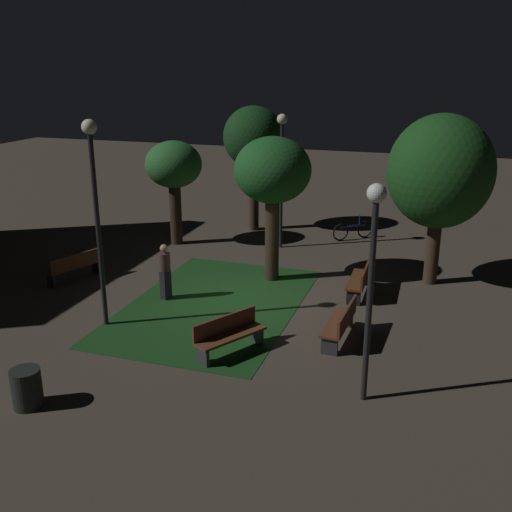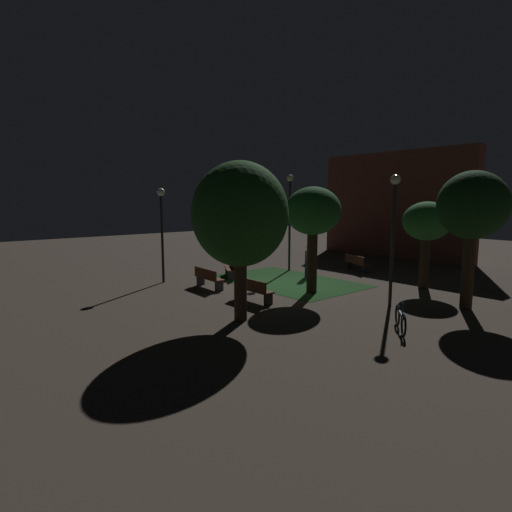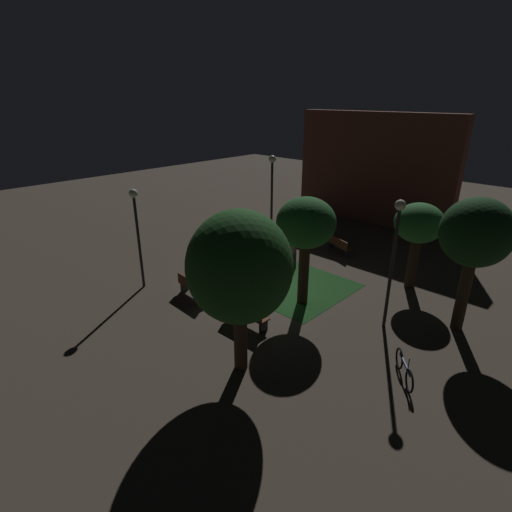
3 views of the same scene
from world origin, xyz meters
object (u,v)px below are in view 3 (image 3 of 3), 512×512
at_px(tree_back_left, 306,225).
at_px(tree_tall_center, 476,235).
at_px(lamp_post_plaza_east, 137,222).
at_px(trash_bin, 216,234).
at_px(bench_corner, 339,245).
at_px(lamp_post_near_wall, 395,244).
at_px(bench_front_right, 214,262).
at_px(pedestrian, 293,252).
at_px(bench_front_left, 246,313).
at_px(lamp_post_path_center, 272,190).
at_px(bench_lawn_edge, 194,287).
at_px(tree_right_canopy, 419,225).
at_px(tree_left_canopy, 239,268).
at_px(bicycle, 404,369).

height_order(tree_back_left, tree_tall_center, tree_tall_center).
distance_m(lamp_post_plaza_east, trash_bin, 7.08).
height_order(bench_corner, lamp_post_near_wall, lamp_post_near_wall).
distance_m(bench_front_right, lamp_post_near_wall, 8.72).
bearing_deg(pedestrian, trash_bin, 179.14).
height_order(bench_front_left, lamp_post_near_wall, lamp_post_near_wall).
xyz_separation_m(lamp_post_plaza_east, trash_bin, (-2.30, 6.18, -2.59)).
bearing_deg(lamp_post_path_center, bench_front_right, -97.43).
bearing_deg(bench_lawn_edge, bench_corner, 79.61).
distance_m(tree_right_canopy, lamp_post_near_wall, 3.87).
height_order(tree_left_canopy, tree_tall_center, tree_left_canopy).
xyz_separation_m(bench_lawn_edge, tree_left_canopy, (4.74, -1.87, 2.90)).
bearing_deg(lamp_post_path_center, bench_lawn_edge, -80.84).
bearing_deg(lamp_post_plaza_east, trash_bin, 110.39).
bearing_deg(lamp_post_path_center, trash_bin, -170.92).
xyz_separation_m(bench_front_left, lamp_post_near_wall, (3.72, 3.44, 2.72)).
bearing_deg(tree_left_canopy, bench_front_left, 131.65).
relative_size(bench_front_left, tree_left_canopy, 0.36).
bearing_deg(tree_tall_center, bench_lawn_edge, -149.71).
height_order(lamp_post_near_wall, trash_bin, lamp_post_near_wall).
xyz_separation_m(bicycle, pedestrian, (-7.53, 4.08, 0.51)).
bearing_deg(lamp_post_plaza_east, tree_back_left, 31.84).
height_order(bench_front_right, lamp_post_plaza_east, lamp_post_plaza_east).
relative_size(tree_back_left, bicycle, 3.22).
xyz_separation_m(bench_front_left, lamp_post_plaza_east, (-5.50, -0.90, 2.50)).
bearing_deg(bench_front_left, tree_back_left, 80.86).
height_order(tree_back_left, bicycle, tree_back_left).
relative_size(bench_corner, bicycle, 1.36).
relative_size(lamp_post_plaza_east, lamp_post_near_wall, 0.92).
bearing_deg(pedestrian, bench_corner, 81.93).
height_order(tree_left_canopy, bicycle, tree_left_canopy).
relative_size(lamp_post_path_center, bicycle, 3.80).
height_order(bench_corner, bench_front_right, same).
bearing_deg(bench_front_left, bench_front_right, 152.40).
bearing_deg(trash_bin, bench_lawn_edge, -48.22).
bearing_deg(tree_right_canopy, tree_left_canopy, -98.26).
xyz_separation_m(bench_corner, lamp_post_path_center, (-2.51, -2.61, 2.96)).
height_order(tree_tall_center, pedestrian, tree_tall_center).
height_order(tree_right_canopy, lamp_post_near_wall, lamp_post_near_wall).
distance_m(bench_front_left, tree_back_left, 4.00).
height_order(tree_right_canopy, trash_bin, tree_right_canopy).
xyz_separation_m(tree_back_left, lamp_post_path_center, (-4.48, 3.09, 0.14)).
height_order(bench_front_right, pedestrian, pedestrian).
distance_m(bench_lawn_edge, tree_left_canopy, 5.86).
bearing_deg(bench_front_left, trash_bin, 145.90).
bearing_deg(bench_lawn_edge, bench_front_left, -0.00).
bearing_deg(pedestrian, bench_front_left, -69.01).
bearing_deg(tree_back_left, lamp_post_plaza_east, -148.16).
bearing_deg(bench_lawn_edge, lamp_post_plaza_east, -159.60).
distance_m(tree_tall_center, lamp_post_plaza_east, 12.73).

